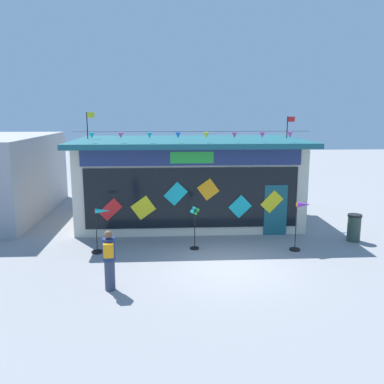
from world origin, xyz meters
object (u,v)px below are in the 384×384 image
kite_shop_building (189,180)px  person_near_camera (109,259)px  wind_spinner_far_left (100,227)px  wind_spinner_left (195,224)px  wind_spinner_center_left (300,221)px  trash_bin (354,228)px

kite_shop_building → person_near_camera: 7.69m
wind_spinner_far_left → wind_spinner_left: 3.26m
wind_spinner_center_left → trash_bin: (2.39, 0.93, -0.55)m
kite_shop_building → wind_spinner_left: (0.00, -3.93, -0.91)m
wind_spinner_center_left → trash_bin: size_ratio=1.69×
person_near_camera → wind_spinner_far_left: bearing=-81.7°
person_near_camera → trash_bin: bearing=-160.4°
wind_spinner_far_left → wind_spinner_center_left: 6.90m
kite_shop_building → wind_spinner_left: bearing=-89.9°
wind_spinner_left → trash_bin: (6.03, 0.62, -0.42)m
kite_shop_building → person_near_camera: kite_shop_building is taller
wind_spinner_left → wind_spinner_center_left: (3.65, -0.31, 0.12)m
wind_spinner_far_left → trash_bin: size_ratio=1.53×
kite_shop_building → person_near_camera: bearing=-109.3°
wind_spinner_far_left → wind_spinner_left: wind_spinner_left is taller
kite_shop_building → wind_spinner_center_left: kite_shop_building is taller
wind_spinner_center_left → person_near_camera: (-6.17, -2.95, -0.18)m
wind_spinner_far_left → wind_spinner_center_left: bearing=-1.2°
kite_shop_building → wind_spinner_left: size_ratio=6.05×
wind_spinner_far_left → person_near_camera: (0.73, -3.10, -0.02)m
wind_spinner_left → trash_bin: wind_spinner_left is taller
wind_spinner_left → person_near_camera: bearing=-127.7°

